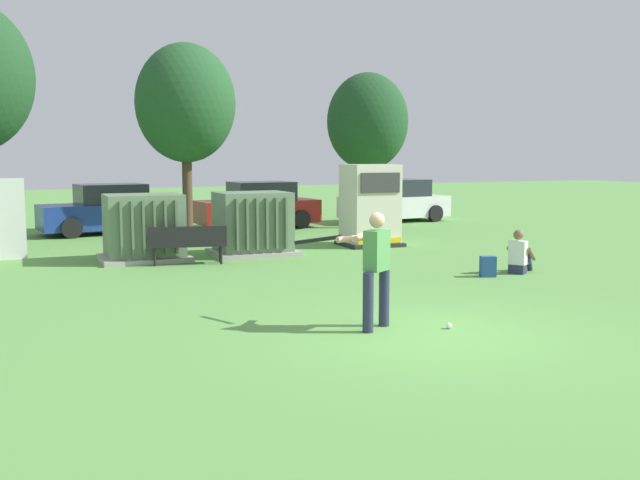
{
  "coord_description": "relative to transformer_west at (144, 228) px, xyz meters",
  "views": [
    {
      "loc": [
        -5.43,
        -8.85,
        2.59
      ],
      "look_at": [
        -0.22,
        3.5,
        1.0
      ],
      "focal_mm": 40.81,
      "sensor_mm": 36.0,
      "label": 1
    }
  ],
  "objects": [
    {
      "name": "ground_plane",
      "position": [
        2.54,
        -9.02,
        -0.79
      ],
      "size": [
        96.0,
        96.0,
        0.0
      ],
      "primitive_type": "plane",
      "color": "#5B9947"
    },
    {
      "name": "transformer_west",
      "position": [
        0.0,
        0.0,
        0.0
      ],
      "size": [
        2.1,
        1.7,
        1.62
      ],
      "color": "#9E9B93",
      "rests_on": "ground"
    },
    {
      "name": "transformer_mid_west",
      "position": [
        2.75,
        -0.06,
        0.0
      ],
      "size": [
        2.1,
        1.7,
        1.62
      ],
      "color": "#9E9B93",
      "rests_on": "ground"
    },
    {
      "name": "generator_enclosure",
      "position": [
        6.4,
        0.48,
        0.35
      ],
      "size": [
        1.6,
        1.4,
        2.3
      ],
      "color": "#262626",
      "rests_on": "ground"
    },
    {
      "name": "park_bench",
      "position": [
        0.83,
        -1.09,
        -0.25
      ],
      "size": [
        1.84,
        0.71,
        0.92
      ],
      "color": "black",
      "rests_on": "ground"
    },
    {
      "name": "batter",
      "position": [
        1.96,
        -8.39,
        0.19
      ],
      "size": [
        1.12,
        1.47,
        1.74
      ],
      "color": "#282D4C",
      "rests_on": "ground"
    },
    {
      "name": "sports_ball",
      "position": [
        3.0,
        -8.86,
        -0.74
      ],
      "size": [
        0.09,
        0.09,
        0.09
      ],
      "primitive_type": "sphere",
      "color": "white",
      "rests_on": "ground"
    },
    {
      "name": "seated_spectator",
      "position": [
        7.24,
        -5.08,
        -0.41
      ],
      "size": [
        0.78,
        0.68,
        0.96
      ],
      "color": "#282D4C",
      "rests_on": "ground"
    },
    {
      "name": "backpack",
      "position": [
        6.31,
        -5.23,
        -0.57
      ],
      "size": [
        0.37,
        0.33,
        0.44
      ],
      "color": "#264C8C",
      "rests_on": "ground"
    },
    {
      "name": "tree_center_left",
      "position": [
        2.34,
        5.63,
        3.41
      ],
      "size": [
        3.2,
        3.2,
        6.12
      ],
      "color": "#4C3828",
      "rests_on": "ground"
    },
    {
      "name": "tree_center_right",
      "position": [
        8.56,
        5.0,
        2.91
      ],
      "size": [
        2.82,
        2.82,
        5.39
      ],
      "color": "brown",
      "rests_on": "ground"
    },
    {
      "name": "parked_car_leftmost",
      "position": [
        -0.07,
        6.64,
        -0.04
      ],
      "size": [
        4.38,
        2.32,
        1.62
      ],
      "color": "navy",
      "rests_on": "ground"
    },
    {
      "name": "parked_car_left_of_center",
      "position": [
        5.06,
        6.52,
        -0.04
      ],
      "size": [
        4.28,
        2.08,
        1.62
      ],
      "color": "maroon",
      "rests_on": "ground"
    },
    {
      "name": "parked_car_right_of_center",
      "position": [
        10.65,
        6.73,
        -0.04
      ],
      "size": [
        4.39,
        2.34,
        1.62
      ],
      "color": "silver",
      "rests_on": "ground"
    }
  ]
}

